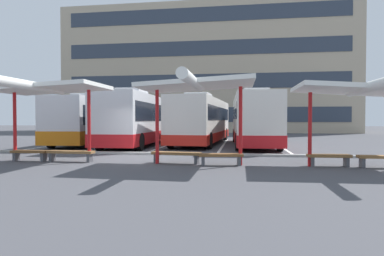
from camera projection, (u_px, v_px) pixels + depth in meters
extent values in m
plane|color=#47474C|center=(131.00, 158.00, 14.99)|extent=(160.00, 160.00, 0.00)
cube|color=tan|center=(208.00, 74.00, 50.83)|extent=(40.61, 14.07, 17.66)
cube|color=#2D3847|center=(203.00, 115.00, 44.00)|extent=(37.36, 0.08, 1.94)
cube|color=#2D3847|center=(203.00, 81.00, 43.89)|extent=(37.36, 0.08, 1.94)
cube|color=#2D3847|center=(203.00, 48.00, 43.78)|extent=(37.36, 0.08, 1.94)
cube|color=#2D3847|center=(203.00, 14.00, 43.67)|extent=(37.36, 0.08, 1.94)
cube|color=tan|center=(276.00, 3.00, 49.10)|extent=(3.20, 3.20, 2.80)
cube|color=silver|center=(96.00, 120.00, 24.43)|extent=(3.45, 12.03, 2.87)
cube|color=orange|center=(96.00, 134.00, 24.46)|extent=(3.49, 12.07, 0.81)
cube|color=black|center=(96.00, 116.00, 24.42)|extent=(3.40, 11.08, 1.17)
cube|color=black|center=(119.00, 116.00, 30.31)|extent=(2.24, 0.25, 1.72)
cube|color=silver|center=(88.00, 97.00, 22.91)|extent=(1.69, 2.31, 0.36)
cylinder|color=black|center=(100.00, 134.00, 28.86)|extent=(0.38, 1.02, 1.00)
cylinder|color=black|center=(127.00, 134.00, 28.70)|extent=(0.38, 1.02, 1.00)
cylinder|color=black|center=(51.00, 140.00, 20.22)|extent=(0.38, 1.02, 1.00)
cylinder|color=black|center=(89.00, 140.00, 20.06)|extent=(0.38, 1.02, 1.00)
cube|color=silver|center=(138.00, 119.00, 22.25)|extent=(2.78, 10.64, 3.04)
cube|color=red|center=(138.00, 136.00, 22.28)|extent=(2.82, 10.68, 0.70)
cube|color=black|center=(138.00, 113.00, 22.24)|extent=(2.79, 9.79, 1.11)
cube|color=black|center=(156.00, 115.00, 27.46)|extent=(2.24, 0.13, 1.82)
cube|color=silver|center=(132.00, 92.00, 20.89)|extent=(1.57, 2.23, 0.36)
cylinder|color=black|center=(137.00, 135.00, 26.08)|extent=(0.32, 1.01, 1.00)
cylinder|color=black|center=(166.00, 136.00, 25.80)|extent=(0.32, 1.01, 1.00)
cylinder|color=black|center=(100.00, 142.00, 18.76)|extent=(0.32, 1.01, 1.00)
cylinder|color=black|center=(140.00, 142.00, 18.47)|extent=(0.32, 1.01, 1.00)
cube|color=silver|center=(202.00, 120.00, 24.15)|extent=(3.35, 12.05, 2.91)
cube|color=red|center=(202.00, 136.00, 24.18)|extent=(3.39, 12.09, 0.61)
cube|color=black|center=(202.00, 114.00, 24.14)|extent=(3.32, 11.10, 0.93)
cube|color=black|center=(214.00, 116.00, 29.93)|extent=(2.28, 0.23, 1.75)
cube|color=silver|center=(199.00, 96.00, 22.65)|extent=(1.69, 2.30, 0.36)
cylinder|color=black|center=(198.00, 134.00, 28.68)|extent=(0.36, 1.02, 1.00)
cylinder|color=black|center=(225.00, 134.00, 28.19)|extent=(0.36, 1.02, 1.00)
cylinder|color=black|center=(171.00, 140.00, 20.17)|extent=(0.36, 1.02, 1.00)
cylinder|color=black|center=(209.00, 141.00, 19.67)|extent=(0.36, 1.02, 1.00)
cube|color=silver|center=(253.00, 119.00, 22.05)|extent=(2.91, 10.81, 3.01)
cube|color=red|center=(253.00, 137.00, 22.08)|extent=(2.96, 10.86, 0.66)
cube|color=black|center=(254.00, 112.00, 22.04)|extent=(2.91, 9.96, 0.93)
cube|color=black|center=(248.00, 115.00, 27.34)|extent=(2.19, 0.17, 1.80)
cube|color=silver|center=(255.00, 92.00, 20.67)|extent=(1.58, 2.26, 0.36)
cylinder|color=black|center=(235.00, 136.00, 25.94)|extent=(0.34, 1.01, 1.00)
cylinder|color=black|center=(264.00, 136.00, 25.70)|extent=(0.34, 1.01, 1.00)
cylinder|color=black|center=(238.00, 142.00, 18.46)|extent=(0.34, 1.01, 1.00)
cylinder|color=black|center=(280.00, 142.00, 18.22)|extent=(0.34, 1.01, 1.00)
cube|color=white|center=(71.00, 143.00, 24.43)|extent=(0.16, 14.00, 0.01)
cube|color=white|center=(119.00, 144.00, 23.88)|extent=(0.16, 14.00, 0.01)
cube|color=white|center=(170.00, 144.00, 23.34)|extent=(0.16, 14.00, 0.01)
cube|color=white|center=(223.00, 145.00, 22.80)|extent=(0.16, 14.00, 0.01)
cube|color=white|center=(279.00, 145.00, 22.25)|extent=(0.16, 14.00, 0.01)
cylinder|color=red|center=(15.00, 126.00, 14.11)|extent=(0.14, 0.14, 2.97)
cylinder|color=red|center=(89.00, 126.00, 13.63)|extent=(0.14, 0.14, 2.97)
cube|color=white|center=(51.00, 88.00, 13.83)|extent=(4.36, 2.90, 0.36)
cylinder|color=white|center=(31.00, 86.00, 12.55)|extent=(0.36, 4.36, 0.36)
cube|color=brown|center=(30.00, 152.00, 13.90)|extent=(1.56, 0.45, 0.10)
cube|color=#4C4C51|center=(16.00, 157.00, 13.98)|extent=(0.13, 0.34, 0.35)
cube|color=#4C4C51|center=(44.00, 157.00, 13.82)|extent=(0.13, 0.34, 0.35)
cube|color=brown|center=(71.00, 152.00, 13.70)|extent=(1.98, 0.44, 0.10)
cube|color=#4C4C51|center=(52.00, 157.00, 13.84)|extent=(0.12, 0.34, 0.35)
cube|color=#4C4C51|center=(90.00, 158.00, 13.57)|extent=(0.12, 0.34, 0.35)
cylinder|color=red|center=(157.00, 126.00, 13.04)|extent=(0.14, 0.14, 3.00)
cylinder|color=red|center=(240.00, 126.00, 12.57)|extent=(0.14, 0.14, 3.00)
cube|color=white|center=(198.00, 85.00, 12.76)|extent=(4.26, 3.24, 0.39)
cylinder|color=white|center=(193.00, 81.00, 11.31)|extent=(0.36, 4.26, 0.36)
cube|color=brown|center=(176.00, 153.00, 13.15)|extent=(2.02, 0.67, 0.10)
cube|color=#4C4C51|center=(157.00, 158.00, 13.38)|extent=(0.16, 0.35, 0.35)
cube|color=#4C4C51|center=(197.00, 160.00, 12.93)|extent=(0.16, 0.35, 0.35)
cube|color=brown|center=(221.00, 155.00, 12.54)|extent=(1.70, 0.62, 0.10)
cube|color=#4C4C51|center=(203.00, 161.00, 12.56)|extent=(0.16, 0.35, 0.35)
cube|color=#4C4C51|center=(239.00, 161.00, 12.53)|extent=(0.16, 0.35, 0.35)
cylinder|color=red|center=(310.00, 129.00, 12.29)|extent=(0.14, 0.14, 2.75)
cube|color=white|center=(356.00, 90.00, 12.02)|extent=(4.20, 3.10, 0.41)
cylinder|color=white|center=(371.00, 87.00, 10.63)|extent=(0.36, 4.20, 0.36)
cube|color=brown|center=(329.00, 156.00, 12.28)|extent=(1.58, 0.52, 0.10)
cube|color=#4C4C51|center=(312.00, 162.00, 12.33)|extent=(0.14, 0.34, 0.35)
cube|color=#4C4C51|center=(346.00, 162.00, 12.23)|extent=(0.14, 0.34, 0.35)
cube|color=brown|center=(382.00, 157.00, 11.88)|extent=(1.68, 0.44, 0.10)
cube|color=#4C4C51|center=(362.00, 163.00, 11.98)|extent=(0.12, 0.34, 0.35)
cube|color=#ADADA8|center=(141.00, 153.00, 16.49)|extent=(44.00, 0.24, 0.12)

